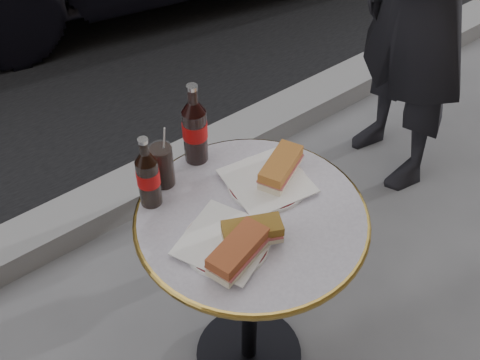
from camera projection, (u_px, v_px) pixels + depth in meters
ground at (249, 356)px, 2.08m from camera, size 80.00×80.00×0.00m
curb at (119, 198)px, 2.56m from camera, size 40.00×0.20×0.12m
bistro_table at (250, 295)px, 1.83m from camera, size 0.62×0.62×0.73m
plate_left at (226, 243)px, 1.49m from camera, size 0.26×0.26×0.01m
plate_right at (267, 183)px, 1.64m from camera, size 0.28×0.28×0.01m
sandwich_left_a at (238, 253)px, 1.43m from camera, size 0.18×0.12×0.06m
sandwich_left_b at (252, 233)px, 1.48m from camera, size 0.16×0.12×0.05m
sandwich_right at (281, 168)px, 1.64m from camera, size 0.18×0.14×0.06m
cola_bottle_left at (147, 172)px, 1.53m from camera, size 0.07×0.07×0.22m
cola_bottle_right at (194, 124)px, 1.64m from camera, size 0.07×0.07×0.25m
cola_glass at (163, 165)px, 1.61m from camera, size 0.08×0.08×0.13m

